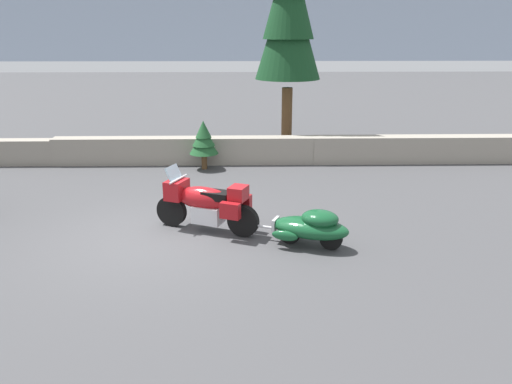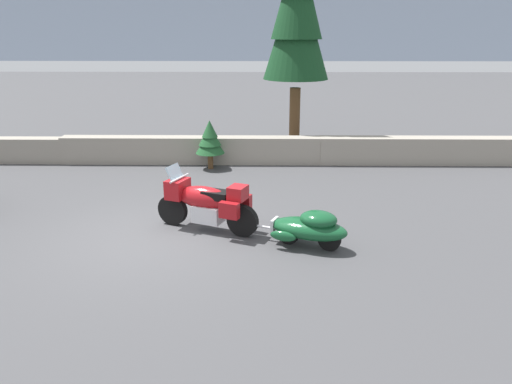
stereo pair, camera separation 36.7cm
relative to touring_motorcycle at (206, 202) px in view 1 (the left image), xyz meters
The scene contains 7 objects.
ground_plane 1.30m from the touring_motorcycle, 158.66° to the right, with size 80.00×80.00×0.00m, color #424244.
stone_guard_wall 5.59m from the touring_motorcycle, 94.42° to the left, with size 24.00×0.58×0.84m.
distant_ridgeline 95.87m from the touring_motorcycle, 90.64° to the left, with size 240.00×80.00×16.00m, color #99A8BF.
touring_motorcycle is the anchor object (origin of this frame).
car_shaped_trailer 2.25m from the touring_motorcycle, 22.42° to the right, with size 2.17×1.22×0.76m.
pine_tree_tall 8.45m from the touring_motorcycle, 72.50° to the left, with size 2.11×2.11×7.51m.
pine_sapling_near 4.95m from the touring_motorcycle, 94.64° to the left, with size 0.86×0.86×1.46m.
Camera 1 is at (1.88, -9.67, 4.08)m, focal length 36.27 mm.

